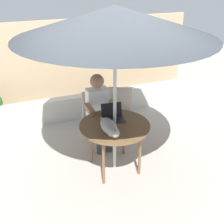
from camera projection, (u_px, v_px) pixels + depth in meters
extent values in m
plane|color=#ADA399|center=(114.00, 167.00, 4.24)|extent=(14.00, 14.00, 0.00)
cube|color=tan|center=(69.00, 63.00, 5.94)|extent=(5.44, 0.08, 1.79)
cube|color=beige|center=(80.00, 106.00, 5.63)|extent=(4.89, 0.20, 0.45)
cylinder|color=brown|center=(115.00, 126.00, 3.92)|extent=(0.99, 0.99, 0.03)
cylinder|color=brown|center=(124.00, 135.00, 4.40)|extent=(0.04, 0.04, 0.70)
cylinder|color=brown|center=(91.00, 142.00, 4.22)|extent=(0.04, 0.04, 0.70)
cylinder|color=brown|center=(103.00, 162.00, 3.77)|extent=(0.04, 0.04, 0.70)
cylinder|color=brown|center=(140.00, 154.00, 3.95)|extent=(0.04, 0.04, 0.70)
cylinder|color=#B7B7BC|center=(115.00, 104.00, 3.77)|extent=(0.04, 0.04, 2.09)
cone|color=#2D3338|center=(115.00, 21.00, 3.29)|extent=(2.45, 2.45, 0.37)
sphere|color=#B7B7BC|center=(115.00, 20.00, 3.29)|extent=(0.06, 0.06, 0.06)
cube|color=#B2A899|center=(98.00, 120.00, 4.65)|extent=(0.40, 0.40, 0.04)
cube|color=#B2A899|center=(94.00, 103.00, 4.69)|extent=(0.40, 0.04, 0.44)
cylinder|color=#B2A899|center=(104.00, 126.00, 4.95)|extent=(0.03, 0.03, 0.42)
cylinder|color=#B2A899|center=(85.00, 129.00, 4.84)|extent=(0.03, 0.03, 0.42)
cylinder|color=#B2A899|center=(92.00, 139.00, 4.56)|extent=(0.03, 0.03, 0.42)
cylinder|color=#B2A899|center=(111.00, 135.00, 4.67)|extent=(0.03, 0.03, 0.42)
cube|color=#B2A899|center=(119.00, 117.00, 4.76)|extent=(0.54, 0.54, 0.04)
cube|color=#B2A899|center=(120.00, 100.00, 4.81)|extent=(0.37, 0.22, 0.44)
cylinder|color=#B2A899|center=(129.00, 124.00, 5.00)|extent=(0.03, 0.03, 0.42)
cylinder|color=#B2A899|center=(110.00, 123.00, 5.03)|extent=(0.03, 0.03, 0.42)
cylinder|color=#B2A899|center=(108.00, 133.00, 4.73)|extent=(0.03, 0.03, 0.42)
cylinder|color=#B2A899|center=(128.00, 134.00, 4.70)|extent=(0.03, 0.03, 0.42)
cube|color=white|center=(97.00, 104.00, 4.52)|extent=(0.34, 0.20, 0.54)
sphere|color=#936B4C|center=(97.00, 81.00, 4.33)|extent=(0.22, 0.22, 0.22)
cube|color=#383842|center=(96.00, 121.00, 4.47)|extent=(0.12, 0.30, 0.12)
cylinder|color=#383842|center=(100.00, 141.00, 4.47)|extent=(0.10, 0.10, 0.45)
cube|color=#383842|center=(105.00, 120.00, 4.52)|extent=(0.12, 0.30, 0.12)
cylinder|color=#383842|center=(109.00, 139.00, 4.52)|extent=(0.10, 0.10, 0.45)
cube|color=#936B4C|center=(90.00, 109.00, 4.25)|extent=(0.08, 0.32, 0.08)
cube|color=#936B4C|center=(114.00, 105.00, 4.38)|extent=(0.08, 0.32, 0.08)
cube|color=black|center=(113.00, 120.00, 4.02)|extent=(0.32, 0.25, 0.02)
cube|color=black|center=(111.00, 110.00, 4.06)|extent=(0.30, 0.09, 0.20)
cube|color=black|center=(111.00, 110.00, 4.07)|extent=(0.30, 0.09, 0.20)
ellipsoid|color=gray|center=(109.00, 126.00, 3.70)|extent=(0.19, 0.40, 0.17)
sphere|color=gray|center=(115.00, 133.00, 3.50)|extent=(0.11, 0.11, 0.11)
ellipsoid|color=white|center=(112.00, 133.00, 3.62)|extent=(0.12, 0.12, 0.09)
cylinder|color=gray|center=(104.00, 121.00, 3.97)|extent=(0.04, 0.18, 0.04)
cone|color=gray|center=(113.00, 130.00, 3.47)|extent=(0.04, 0.04, 0.03)
cone|color=gray|center=(118.00, 129.00, 3.49)|extent=(0.04, 0.04, 0.03)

